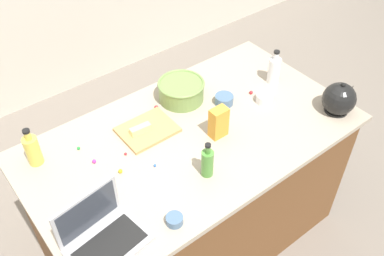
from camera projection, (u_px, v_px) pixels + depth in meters
ground_plane at (192, 234)px, 2.83m from camera, size 12.00×12.00×0.00m
island_counter at (192, 190)px, 2.52m from camera, size 1.72×0.97×0.90m
laptop at (102, 234)px, 1.73m from camera, size 0.34×0.27×0.22m
mixing_bowl_large at (181, 90)px, 2.39m from camera, size 0.26×0.26×0.11m
bottle_vinegar at (274, 69)px, 2.50m from camera, size 0.07×0.07×0.21m
bottle_oil at (33, 150)px, 2.02m from camera, size 0.07×0.07×0.21m
bottle_olive at (207, 162)px, 1.97m from camera, size 0.06×0.06×0.19m
kettle at (339, 99)px, 2.31m from camera, size 0.21×0.18×0.20m
cutting_board at (147, 130)px, 2.23m from camera, size 0.28×0.23×0.02m
butter_stick_left at (140, 129)px, 2.20m from camera, size 0.11×0.04×0.04m
ramekin_small at (224, 100)px, 2.39m from camera, size 0.10×0.10×0.05m
ramekin_medium at (265, 98)px, 2.40m from camera, size 0.10×0.10×0.05m
ramekin_wide at (175, 220)px, 1.81m from camera, size 0.07×0.07×0.04m
candy_bag at (219, 123)px, 2.16m from camera, size 0.09×0.06×0.17m
candy_0 at (155, 165)px, 2.05m from camera, size 0.01×0.01×0.01m
candy_1 at (156, 107)px, 2.36m from camera, size 0.02×0.02×0.02m
candy_2 at (120, 171)px, 2.02m from camera, size 0.02×0.02×0.02m
candy_3 at (126, 154)px, 2.11m from camera, size 0.01×0.01×0.01m
candy_4 at (251, 92)px, 2.46m from camera, size 0.02×0.02×0.02m
candy_5 at (79, 148)px, 2.14m from camera, size 0.02×0.02×0.02m
candy_6 at (94, 161)px, 2.07m from camera, size 0.02×0.02×0.02m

